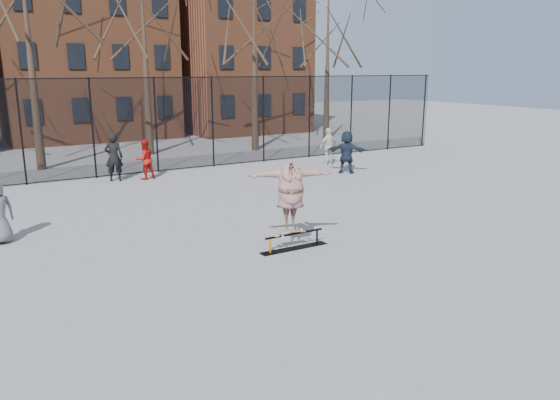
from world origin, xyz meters
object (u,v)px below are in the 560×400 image
skate_rail (294,242)px  bystander_navy (347,152)px  skateboard (291,232)px  bystander_red (145,159)px  skater (291,196)px  bystander_black (114,157)px  bystander_white (329,147)px

skate_rail → bystander_navy: 10.32m
skateboard → bystander_red: size_ratio=0.52×
skater → bystander_navy: size_ratio=1.14×
bystander_black → bystander_white: 9.40m
bystander_navy → skateboard: bearing=88.0°
skate_rail → bystander_black: (-1.59, 10.68, 0.79)m
skater → bystander_red: skater is taller
bystander_white → bystander_black: bearing=-12.4°
skate_rail → bystander_red: (-0.44, 10.42, 0.64)m
bystander_black → bystander_navy: bearing=-178.1°
skater → bystander_red: (-0.33, 10.42, -0.54)m
bystander_black → bystander_red: bystander_black is taller
skateboard → skater: bearing=0.0°
bystander_red → bystander_white: size_ratio=0.93×
skater → bystander_white: (7.80, 9.18, -0.48)m
skater → skate_rail: bearing=20.8°
skate_rail → bystander_white: bystander_white is taller
bystander_white → bystander_navy: bystander_navy is taller
skate_rail → skateboard: bearing=-180.0°
bystander_red → skateboard: bearing=80.7°
skate_rail → bystander_navy: (7.26, 7.29, 0.74)m
bystander_navy → bystander_white: bearing=-59.7°
skateboard → bystander_black: size_ratio=0.44×
bystander_black → bystander_red: 1.18m
bystander_navy → skate_rail: bearing=88.4°
skate_rail → bystander_red: bearing=92.4°
bystander_red → bystander_white: 8.23m
skate_rail → skater: 1.18m
skate_rail → skater: bearing=-180.0°
skateboard → bystander_white: bystander_white is taller
skater → bystander_black: (-1.48, 10.68, -0.39)m
bystander_navy → bystander_black: bearing=22.3°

